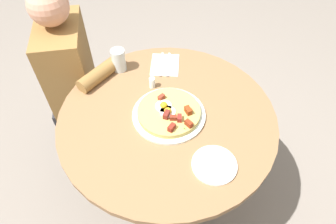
{
  "coord_description": "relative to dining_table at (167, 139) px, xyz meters",
  "views": [
    {
      "loc": [
        -0.83,
        0.13,
        1.74
      ],
      "look_at": [
        -0.0,
        -0.0,
        0.78
      ],
      "focal_mm": 31.65,
      "sensor_mm": 36.0,
      "label": 1
    }
  ],
  "objects": [
    {
      "name": "ground_plane",
      "position": [
        0.0,
        0.0,
        -0.58
      ],
      "size": [
        6.0,
        6.0,
        0.0
      ],
      "primitive_type": "plane",
      "color": "gray"
    },
    {
      "name": "dining_table",
      "position": [
        0.0,
        0.0,
        0.0
      ],
      "size": [
        0.96,
        0.96,
        0.76
      ],
      "color": "olive",
      "rests_on": "ground_plane"
    },
    {
      "name": "person_seated",
      "position": [
        0.49,
        0.47,
        -0.07
      ],
      "size": [
        0.51,
        0.45,
        1.14
      ],
      "color": "#2D2D33",
      "rests_on": "ground_plane"
    },
    {
      "name": "pizza_plate",
      "position": [
        -0.01,
        -0.01,
        0.19
      ],
      "size": [
        0.32,
        0.32,
        0.01
      ],
      "primitive_type": "cylinder",
      "color": "silver",
      "rests_on": "dining_table"
    },
    {
      "name": "breakfast_pizza",
      "position": [
        -0.01,
        -0.01,
        0.21
      ],
      "size": [
        0.27,
        0.27,
        0.05
      ],
      "color": "tan",
      "rests_on": "pizza_plate"
    },
    {
      "name": "bread_plate",
      "position": [
        -0.28,
        -0.14,
        0.19
      ],
      "size": [
        0.17,
        0.17,
        0.01
      ],
      "primitive_type": "cylinder",
      "color": "white",
      "rests_on": "dining_table"
    },
    {
      "name": "napkin",
      "position": [
        0.33,
        -0.04,
        0.18
      ],
      "size": [
        0.2,
        0.17,
        0.0
      ],
      "primitive_type": "cube",
      "rotation": [
        0.0,
        0.0,
        2.92
      ],
      "color": "white",
      "rests_on": "dining_table"
    },
    {
      "name": "fork",
      "position": [
        0.33,
        -0.03,
        0.19
      ],
      "size": [
        0.18,
        0.05,
        0.0
      ],
      "primitive_type": "cube",
      "rotation": [
        0.0,
        0.0,
        2.92
      ],
      "color": "silver",
      "rests_on": "napkin"
    },
    {
      "name": "knife",
      "position": [
        0.33,
        -0.06,
        0.19
      ],
      "size": [
        0.18,
        0.05,
        0.0
      ],
      "primitive_type": "cube",
      "rotation": [
        0.0,
        0.0,
        2.92
      ],
      "color": "silver",
      "rests_on": "napkin"
    },
    {
      "name": "water_glass",
      "position": [
        0.34,
        0.18,
        0.24
      ],
      "size": [
        0.07,
        0.07,
        0.12
      ],
      "primitive_type": "cylinder",
      "color": "silver",
      "rests_on": "dining_table"
    },
    {
      "name": "salt_shaker",
      "position": [
        0.18,
        0.04,
        0.21
      ],
      "size": [
        0.03,
        0.03,
        0.05
      ],
      "primitive_type": "cylinder",
      "color": "white",
      "rests_on": "dining_table"
    }
  ]
}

